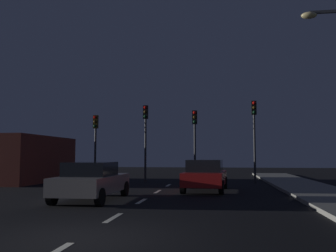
% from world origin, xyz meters
% --- Properties ---
extents(ground_plane, '(80.00, 80.00, 0.00)m').
position_xyz_m(ground_plane, '(0.00, 7.00, 0.00)').
color(ground_plane, black).
extents(lane_stripe_second, '(0.16, 1.60, 0.01)m').
position_xyz_m(lane_stripe_second, '(0.00, 2.60, 0.00)').
color(lane_stripe_second, silver).
rests_on(lane_stripe_second, ground_plane).
extents(lane_stripe_third, '(0.16, 1.60, 0.01)m').
position_xyz_m(lane_stripe_third, '(0.00, 6.40, 0.00)').
color(lane_stripe_third, silver).
rests_on(lane_stripe_third, ground_plane).
extents(lane_stripe_fourth, '(0.16, 1.60, 0.01)m').
position_xyz_m(lane_stripe_fourth, '(0.00, 10.20, 0.00)').
color(lane_stripe_fourth, silver).
rests_on(lane_stripe_fourth, ground_plane).
extents(lane_stripe_fifth, '(0.16, 1.60, 0.01)m').
position_xyz_m(lane_stripe_fifth, '(0.00, 14.00, 0.00)').
color(lane_stripe_fifth, silver).
rests_on(lane_stripe_fifth, ground_plane).
extents(traffic_signal_far_left, '(0.32, 0.38, 4.50)m').
position_xyz_m(traffic_signal_far_left, '(-5.34, 16.37, 3.18)').
color(traffic_signal_far_left, '#2D2D30').
rests_on(traffic_signal_far_left, ground_plane).
extents(traffic_signal_center_left, '(0.32, 0.38, 5.11)m').
position_xyz_m(traffic_signal_center_left, '(-1.87, 16.38, 3.57)').
color(traffic_signal_center_left, '#2D2D30').
rests_on(traffic_signal_center_left, ground_plane).
extents(traffic_signal_center_right, '(0.32, 0.38, 4.71)m').
position_xyz_m(traffic_signal_center_right, '(1.43, 16.38, 3.31)').
color(traffic_signal_center_right, '#2D2D30').
rests_on(traffic_signal_center_right, ground_plane).
extents(traffic_signal_far_right, '(0.32, 0.38, 5.27)m').
position_xyz_m(traffic_signal_far_right, '(5.25, 16.38, 3.67)').
color(traffic_signal_far_right, '#2D2D30').
rests_on(traffic_signal_far_right, ground_plane).
extents(car_stopped_ahead, '(2.20, 4.20, 1.55)m').
position_xyz_m(car_stopped_ahead, '(2.30, 10.62, 0.78)').
color(car_stopped_ahead, '#B21919').
rests_on(car_stopped_ahead, ground_plane).
extents(car_adjacent_lane, '(2.01, 4.39, 1.50)m').
position_xyz_m(car_adjacent_lane, '(-1.98, 6.37, 0.77)').
color(car_adjacent_lane, gray).
rests_on(car_adjacent_lane, ground_plane).
extents(storefront_left, '(5.58, 7.93, 3.03)m').
position_xyz_m(storefront_left, '(-10.79, 15.51, 1.51)').
color(storefront_left, maroon).
rests_on(storefront_left, ground_plane).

